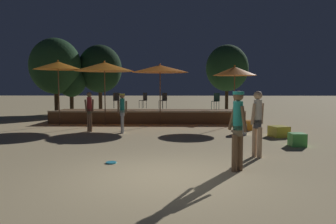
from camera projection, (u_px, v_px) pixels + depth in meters
name	position (u px, v px, depth m)	size (l,w,h in m)	color
ground_plane	(162.00, 177.00, 7.09)	(120.00, 120.00, 0.00)	#D1B784
wooden_deck	(148.00, 116.00, 18.20)	(10.28, 2.57, 0.69)	brown
patio_umbrella_0	(235.00, 71.00, 16.22)	(2.16, 2.16, 3.01)	brown
patio_umbrella_1	(58.00, 66.00, 16.33)	(2.39, 2.39, 3.27)	brown
patio_umbrella_2	(160.00, 69.00, 16.49)	(2.86, 2.86, 3.11)	brown
patio_umbrella_3	(105.00, 67.00, 16.52)	(2.97, 2.97, 3.25)	brown
cube_seat_0	(279.00, 131.00, 12.78)	(0.79, 0.79, 0.41)	yellow
cube_seat_1	(245.00, 125.00, 14.81)	(0.66, 0.66, 0.41)	orange
cube_seat_2	(297.00, 140.00, 10.76)	(0.49, 0.49, 0.43)	#4CC651
cube_seat_3	(240.00, 129.00, 13.34)	(0.54, 0.54, 0.45)	white
person_0	(257.00, 121.00, 9.02)	(0.45, 0.35, 1.84)	tan
person_1	(238.00, 125.00, 7.53)	(0.40, 0.53, 1.86)	brown
person_2	(122.00, 111.00, 13.69)	(0.41, 0.29, 1.66)	#997051
person_3	(89.00, 110.00, 14.15)	(0.37, 0.38, 1.71)	#997051
bistro_chair_0	(164.00, 99.00, 18.67)	(0.48, 0.48, 0.90)	#2D3338
bistro_chair_1	(144.00, 99.00, 18.94)	(0.48, 0.48, 0.90)	#2D3338
bistro_chair_2	(116.00, 99.00, 18.89)	(0.42, 0.42, 0.90)	#2D3338
bistro_chair_3	(216.00, 100.00, 17.93)	(0.48, 0.48, 0.90)	#1E4C47
frisbee_disc	(111.00, 163.00, 8.38)	(0.27, 0.27, 0.03)	#33B2D8
background_tree_0	(55.00, 66.00, 23.14)	(3.58, 3.58, 5.35)	#3D2B1C
background_tree_1	(100.00, 69.00, 24.49)	(3.24, 3.24, 5.04)	#3D2B1C
background_tree_2	(227.00, 68.00, 27.73)	(3.57, 3.57, 5.45)	#3D2B1C
background_tree_3	(71.00, 81.00, 23.67)	(2.07, 2.07, 3.47)	#3D2B1C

